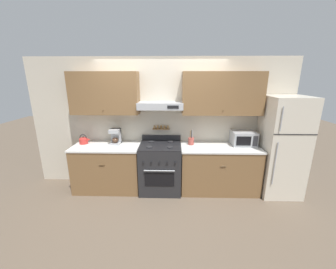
{
  "coord_description": "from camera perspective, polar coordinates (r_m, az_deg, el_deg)",
  "views": [
    {
      "loc": [
        0.24,
        -3.38,
        2.19
      ],
      "look_at": [
        0.15,
        0.28,
        1.15
      ],
      "focal_mm": 22.0,
      "sensor_mm": 36.0,
      "label": 1
    }
  ],
  "objects": [
    {
      "name": "microwave",
      "position": [
        4.24,
        20.11,
        -0.92
      ],
      "size": [
        0.44,
        0.39,
        0.27
      ],
      "color": "#ADAFB5",
      "rests_on": "counter_right"
    },
    {
      "name": "counter_left",
      "position": [
        4.3,
        -16.22,
        -8.68
      ],
      "size": [
        1.29,
        0.67,
        0.9
      ],
      "color": "brown",
      "rests_on": "ground_plane"
    },
    {
      "name": "counter_right",
      "position": [
        4.2,
        13.89,
        -9.1
      ],
      "size": [
        1.49,
        0.67,
        0.9
      ],
      "color": "brown",
      "rests_on": "ground_plane"
    },
    {
      "name": "wall_back",
      "position": [
        4.05,
        -1.25,
        6.34
      ],
      "size": [
        5.2,
        0.46,
        2.55
      ],
      "color": "beige",
      "rests_on": "ground_plane"
    },
    {
      "name": "coffee_maker",
      "position": [
        4.17,
        -14.31,
        -0.42
      ],
      "size": [
        0.19,
        0.23,
        0.3
      ],
      "color": "#ADAFB5",
      "rests_on": "counter_left"
    },
    {
      "name": "tea_kettle",
      "position": [
        4.39,
        -22.35,
        -1.47
      ],
      "size": [
        0.21,
        0.16,
        0.19
      ],
      "color": "red",
      "rests_on": "counter_left"
    },
    {
      "name": "stove_range",
      "position": [
        4.08,
        -2.08,
        -9.07
      ],
      "size": [
        0.79,
        0.71,
        1.04
      ],
      "color": "#232326",
      "rests_on": "ground_plane"
    },
    {
      "name": "ground_plane",
      "position": [
        4.03,
        -2.3,
        -17.08
      ],
      "size": [
        16.0,
        16.0,
        0.0
      ],
      "primitive_type": "plane",
      "color": "brown"
    },
    {
      "name": "utensil_crock",
      "position": [
        4.03,
        6.41,
        -1.75
      ],
      "size": [
        0.11,
        0.11,
        0.29
      ],
      "color": "#B24C42",
      "rests_on": "counter_right"
    },
    {
      "name": "refrigerator",
      "position": [
        4.38,
        28.96,
        -2.94
      ],
      "size": [
        0.71,
        0.74,
        1.86
      ],
      "color": "beige",
      "rests_on": "ground_plane"
    }
  ]
}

